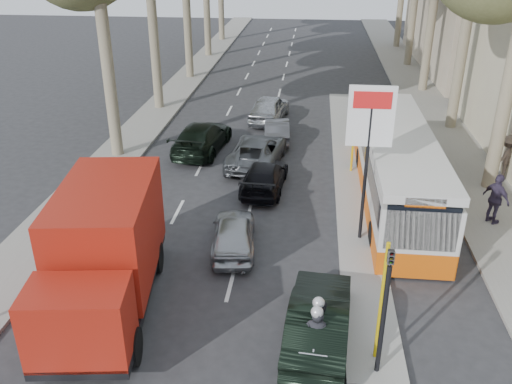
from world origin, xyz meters
TOP-DOWN VIEW (x-y plane):
  - ground at (0.00, 0.00)m, footprint 120.00×120.00m
  - sidewalk_right at (8.60, 25.00)m, footprint 3.20×70.00m
  - median_left at (-8.00, 28.00)m, footprint 2.40×64.00m
  - traffic_island at (3.25, 11.00)m, footprint 1.50×26.00m
  - billboard at (3.25, 5.00)m, footprint 1.50×12.10m
  - traffic_light_island at (3.25, -1.50)m, footprint 0.16×0.41m
  - silver_hatchback at (-1.10, 4.00)m, footprint 1.84×3.76m
  - dark_hatchback at (1.80, -0.42)m, footprint 1.88×4.52m
  - queue_car_a at (-1.10, 11.59)m, footprint 2.71×5.07m
  - queue_car_b at (-0.50, 8.94)m, footprint 1.93×4.23m
  - queue_car_c at (-1.10, 18.29)m, footprint 2.35×4.64m
  - queue_car_d at (-0.41, 15.00)m, footprint 1.56×3.71m
  - queue_car_e at (-4.00, 13.07)m, footprint 2.58×5.23m
  - red_truck at (-4.23, 0.54)m, footprint 3.27×6.80m
  - city_bus at (4.80, 8.34)m, footprint 2.51×11.34m
  - motorcycle at (1.73, -1.26)m, footprint 0.86×2.30m
  - pedestrian_near at (8.23, 6.70)m, footprint 1.09×1.25m
  - pedestrian_far at (9.90, 11.14)m, footprint 1.29×1.23m

SIDE VIEW (x-z plane):
  - ground at x=0.00m, z-range 0.00..0.00m
  - sidewalk_right at x=8.60m, z-range 0.00..0.12m
  - median_left at x=-8.00m, z-range 0.00..0.12m
  - traffic_island at x=3.25m, z-range 0.00..0.16m
  - queue_car_d at x=-0.41m, z-range 0.00..1.19m
  - queue_car_b at x=-0.50m, z-range 0.00..1.20m
  - silver_hatchback at x=-1.10m, z-range 0.00..1.23m
  - queue_car_a at x=-1.10m, z-range 0.00..1.35m
  - dark_hatchback at x=1.80m, z-range 0.00..1.45m
  - queue_car_e at x=-4.00m, z-range 0.00..1.46m
  - queue_car_c at x=-1.10m, z-range 0.00..1.51m
  - motorcycle at x=1.73m, z-range -0.09..1.86m
  - pedestrian_far at x=9.90m, z-range 0.12..2.03m
  - pedestrian_near at x=8.23m, z-range 0.12..2.06m
  - city_bus at x=4.80m, z-range 0.08..3.07m
  - red_truck at x=-4.23m, z-range 0.10..3.59m
  - traffic_light_island at x=3.25m, z-range 0.69..4.29m
  - billboard at x=3.25m, z-range 0.90..6.50m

